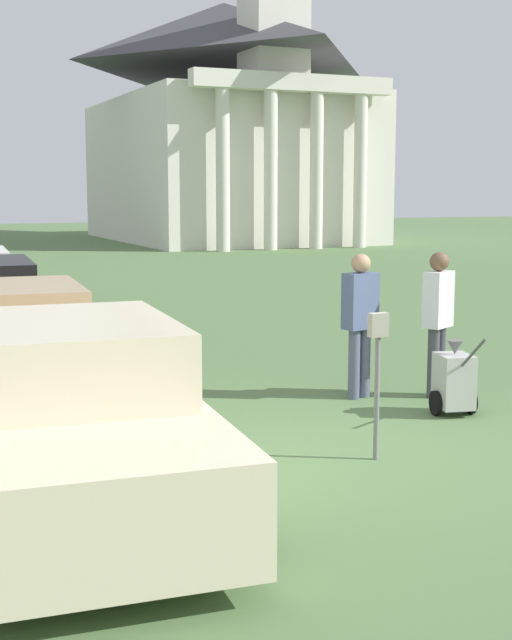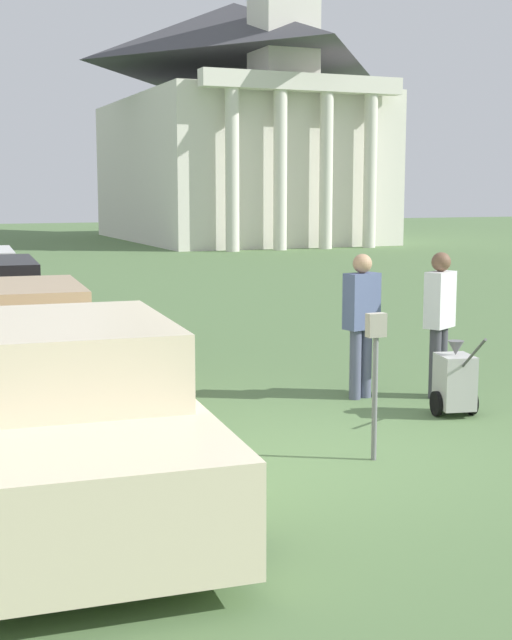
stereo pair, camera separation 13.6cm
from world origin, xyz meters
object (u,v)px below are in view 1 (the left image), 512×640
(parking_meter, at_px, (378,358))
(equipment_cart, at_px, (454,381))
(church, at_px, (227,114))
(parked_car_cream, at_px, (62,417))
(person_supervisor, at_px, (438,315))
(parked_car_tan, at_px, (8,351))
(person_worker, at_px, (360,316))

(parking_meter, bearing_deg, equipment_cart, 33.73)
(parking_meter, bearing_deg, church, 70.82)
(parked_car_cream, bearing_deg, church, 70.82)
(person_supervisor, distance_m, church, 34.31)
(parked_car_cream, distance_m, parked_car_tan, 3.16)
(parking_meter, xyz_separation_m, church, (11.96, 34.37, 5.15))
(person_worker, bearing_deg, equipment_cart, 103.86)
(person_worker, height_order, church, church)
(equipment_cart, bearing_deg, parking_meter, -133.90)
(person_supervisor, bearing_deg, parked_car_tan, -44.13)
(parking_meter, height_order, church, church)
(parked_car_cream, relative_size, person_worker, 2.87)
(church, bearing_deg, person_supervisor, -107.07)
(person_worker, relative_size, church, 0.07)
(parked_car_cream, bearing_deg, parking_meter, 2.84)
(person_worker, distance_m, equipment_cart, 1.40)
(parked_car_cream, height_order, person_worker, person_worker)
(equipment_cart, bearing_deg, church, 85.17)
(parked_car_tan, bearing_deg, parked_car_cream, -85.80)
(parked_car_tan, distance_m, church, 34.92)
(equipment_cart, relative_size, church, 0.04)
(church, bearing_deg, person_worker, -108.68)
(parked_car_tan, xyz_separation_m, equipment_cart, (4.55, -2.12, -0.31))
(church, bearing_deg, equipment_cart, -107.20)
(parked_car_cream, height_order, parked_car_tan, parked_car_cream)
(parking_meter, height_order, person_supervisor, person_supervisor)
(person_worker, bearing_deg, church, -121.52)
(parked_car_tan, distance_m, person_supervisor, 5.06)
(equipment_cart, bearing_deg, parked_car_tan, 167.37)
(parked_car_tan, height_order, person_worker, person_worker)
(parked_car_cream, xyz_separation_m, parking_meter, (2.89, -0.07, 0.28))
(person_supervisor, relative_size, equipment_cart, 1.75)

